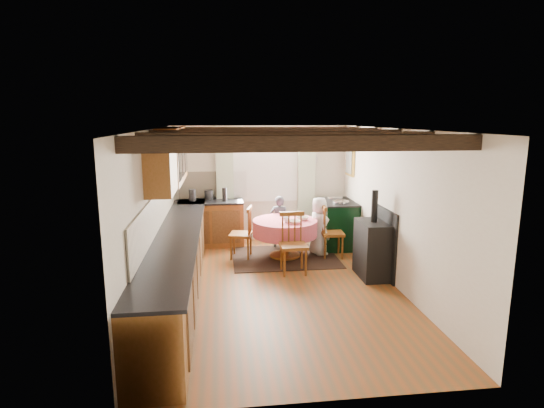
{
  "coord_description": "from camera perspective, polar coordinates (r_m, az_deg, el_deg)",
  "views": [
    {
      "loc": [
        -0.85,
        -6.23,
        2.56
      ],
      "look_at": [
        0.0,
        0.8,
        1.15
      ],
      "focal_mm": 28.72,
      "sensor_mm": 36.0,
      "label": 1
    }
  ],
  "objects": [
    {
      "name": "beam_d",
      "position": [
        7.28,
        -0.19,
        9.3
      ],
      "size": [
        3.6,
        0.16,
        0.16
      ],
      "primitive_type": "cube",
      "color": "#352416",
      "rests_on": "ceiling"
    },
    {
      "name": "ceiling",
      "position": [
        6.29,
        0.89,
        9.81
      ],
      "size": [
        3.6,
        5.5,
        0.0
      ],
      "primitive_type": "cube",
      "color": "white",
      "rests_on": "ground"
    },
    {
      "name": "worktop_left",
      "position": [
        6.48,
        -12.27,
        -3.85
      ],
      "size": [
        0.64,
        5.3,
        0.04
      ],
      "primitive_type": "cube",
      "color": "black",
      "rests_on": "base_cabinet_left"
    },
    {
      "name": "chair_right",
      "position": [
        8.16,
        7.93,
        -3.55
      ],
      "size": [
        0.47,
        0.45,
        0.98
      ],
      "primitive_type": null,
      "rotation": [
        0.0,
        0.0,
        1.5
      ],
      "color": "brown",
      "rests_on": "floor"
    },
    {
      "name": "rug",
      "position": [
        8.17,
        1.68,
        -6.97
      ],
      "size": [
        1.93,
        1.5,
        0.01
      ],
      "primitive_type": "cube",
      "color": "black",
      "rests_on": "floor"
    },
    {
      "name": "wall_plate",
      "position": [
        9.19,
        5.1,
        5.84
      ],
      "size": [
        0.3,
        0.02,
        0.3
      ],
      "primitive_type": "cylinder",
      "rotation": [
        1.57,
        0.0,
        0.0
      ],
      "color": "silver",
      "rests_on": "wall_back"
    },
    {
      "name": "splash_back",
      "position": [
        9.06,
        -7.77,
        2.52
      ],
      "size": [
        1.4,
        0.02,
        0.55
      ],
      "primitive_type": "cube",
      "color": "beige",
      "rests_on": "wall_back"
    },
    {
      "name": "canister_slim",
      "position": [
        8.72,
        -6.23,
        1.25
      ],
      "size": [
        0.1,
        0.1,
        0.27
      ],
      "primitive_type": "cylinder",
      "color": "#262628",
      "rests_on": "worktop_back"
    },
    {
      "name": "bowl_b",
      "position": [
        7.98,
        4.04,
        -1.88
      ],
      "size": [
        0.3,
        0.3,
        0.07
      ],
      "primitive_type": "imported",
      "rotation": [
        0.0,
        0.0,
        4.17
      ],
      "color": "silver",
      "rests_on": "dining_table"
    },
    {
      "name": "wall_back",
      "position": [
        9.12,
        -1.47,
        2.68
      ],
      "size": [
        3.6,
        0.0,
        2.4
      ],
      "primitive_type": "cube",
      "color": "silver",
      "rests_on": "ground"
    },
    {
      "name": "splash_left",
      "position": [
        6.73,
        -14.69,
        -0.76
      ],
      "size": [
        0.02,
        4.5,
        0.55
      ],
      "primitive_type": "cube",
      "color": "beige",
      "rests_on": "wall_left"
    },
    {
      "name": "bowl_a",
      "position": [
        7.73,
        2.94,
        -2.35
      ],
      "size": [
        0.31,
        0.31,
        0.06
      ],
      "primitive_type": "imported",
      "rotation": [
        0.0,
        0.0,
        3.62
      ],
      "color": "silver",
      "rests_on": "dining_table"
    },
    {
      "name": "wall_cabinet_glass",
      "position": [
        7.5,
        -12.92,
        6.31
      ],
      "size": [
        0.34,
        1.8,
        0.9
      ],
      "primitive_type": "cube",
      "color": "brown",
      "rests_on": "wall_left"
    },
    {
      "name": "chair_near",
      "position": [
        7.23,
        2.84,
        -5.21
      ],
      "size": [
        0.44,
        0.46,
        1.02
      ],
      "primitive_type": null,
      "rotation": [
        0.0,
        0.0,
        0.01
      ],
      "color": "brown",
      "rests_on": "floor"
    },
    {
      "name": "canister_tall",
      "position": [
        8.83,
        -10.41,
        1.16
      ],
      "size": [
        0.14,
        0.14,
        0.24
      ],
      "primitive_type": "cylinder",
      "color": "#262628",
      "rests_on": "worktop_back"
    },
    {
      "name": "base_cabinet_back",
      "position": [
        8.94,
        -7.99,
        -2.58
      ],
      "size": [
        1.3,
        0.6,
        0.88
      ],
      "primitive_type": "cube",
      "color": "brown",
      "rests_on": "floor"
    },
    {
      "name": "child_far",
      "position": [
        8.65,
        0.96,
        -2.35
      ],
      "size": [
        0.44,
        0.34,
        1.05
      ],
      "primitive_type": "imported",
      "rotation": [
        0.0,
        0.0,
        2.88
      ],
      "color": "#3B414B",
      "rests_on": "floor"
    },
    {
      "name": "chair_left",
      "position": [
        8.05,
        -4.11,
        -3.74
      ],
      "size": [
        0.51,
        0.5,
        0.96
      ],
      "primitive_type": null,
      "rotation": [
        0.0,
        0.0,
        -1.79
      ],
      "color": "brown",
      "rests_on": "floor"
    },
    {
      "name": "curtain_right",
      "position": [
        9.18,
        4.51,
        2.07
      ],
      "size": [
        0.35,
        0.1,
        2.1
      ],
      "primitive_type": "cube",
      "color": "beige",
      "rests_on": "wall_back"
    },
    {
      "name": "dining_table",
      "position": [
        8.06,
        1.7,
        -4.6
      ],
      "size": [
        1.19,
        1.19,
        0.72
      ],
      "primitive_type": null,
      "color": "#EF5377",
      "rests_on": "floor"
    },
    {
      "name": "wall_picture",
      "position": [
        8.96,
        10.18,
        5.58
      ],
      "size": [
        0.04,
        0.5,
        0.6
      ],
      "primitive_type": "cube",
      "color": "gold",
      "rests_on": "wall_right"
    },
    {
      "name": "beam_e",
      "position": [
        8.28,
        -1.01,
        9.53
      ],
      "size": [
        3.6,
        0.16,
        0.16
      ],
      "primitive_type": "cube",
      "color": "#352416",
      "rests_on": "ceiling"
    },
    {
      "name": "beam_c",
      "position": [
        6.29,
        0.88,
        8.99
      ],
      "size": [
        3.6,
        0.16,
        0.16
      ],
      "primitive_type": "cube",
      "color": "#352416",
      "rests_on": "ceiling"
    },
    {
      "name": "cast_iron_stove",
      "position": [
        7.2,
        13.12,
        -3.88
      ],
      "size": [
        0.43,
        0.72,
        1.43
      ],
      "primitive_type": null,
      "color": "black",
      "rests_on": "floor"
    },
    {
      "name": "base_cabinet_left",
      "position": [
        6.61,
        -12.28,
        -7.7
      ],
      "size": [
        0.6,
        5.3,
        0.88
      ],
      "primitive_type": "cube",
      "color": "brown",
      "rests_on": "floor"
    },
    {
      "name": "cup",
      "position": [
        7.77,
        1.91,
        -2.1
      ],
      "size": [
        0.12,
        0.12,
        0.1
      ],
      "primitive_type": "imported",
      "rotation": [
        0.0,
        0.0,
        6.23
      ],
      "color": "silver",
      "rests_on": "dining_table"
    },
    {
      "name": "wall_left",
      "position": [
        6.45,
        -15.21,
        -1.31
      ],
      "size": [
        0.0,
        5.5,
        2.4
      ],
      "primitive_type": "cube",
      "color": "silver",
      "rests_on": "ground"
    },
    {
      "name": "aga_range",
      "position": [
        8.86,
        8.5,
        -2.51
      ],
      "size": [
        0.66,
        1.02,
        0.94
      ],
      "primitive_type": null,
      "color": "black",
      "rests_on": "floor"
    },
    {
      "name": "canister_wide",
      "position": [
        8.93,
        -8.29,
        1.2
      ],
      "size": [
        0.18,
        0.18,
        0.2
      ],
      "primitive_type": "cylinder",
      "color": "#262628",
      "rests_on": "worktop_back"
    },
    {
      "name": "curtain_left",
      "position": [
        9.0,
        -6.17,
        1.86
      ],
      "size": [
        0.35,
        0.1,
        2.1
      ],
      "primitive_type": "cube",
      "color": "beige",
      "rests_on": "wall_back"
    },
    {
      "name": "worktop_back",
      "position": [
        8.82,
        -8.07,
        0.3
      ],
      "size": [
        1.3,
        0.64,
        0.04
      ],
      "primitive_type": "cube",
      "color": "black",
      "rests_on": "base_cabinet_back"
    },
    {
      "name": "wall_cabinet_solid",
      "position": [
        6.02,
        -14.35,
        4.62
      ],
      "size": [
        0.34,
        0.9,
        0.7
      ],
      "primitive_type": "cube",
      "color": "brown",
      "rests_on": "wall_left"
    },
    {
      "name": "beam_b",
      "position": [
        5.3,
        2.36,
        8.56
      ],
      "size": [
        3.6,
        0.16,
        0.16
      ],
      "primitive_type": "cube",
      "color": "#352416",
      "rests_on": "ceiling"
    },
    {
      "name": "wall_right",
      "position": [
        6.9,
        15.83,
        -0.53
      ],
      "size": [
        0.0,
        5.5,
        2.4
      ],
      "primitive_type": "cube",
      "color": "silver",
      "rests_on": "ground"
    },
    {
      "name": "child_right",
      "position": [
        8.24,
        6.17,
        -2.92
      ],
      "size": [
        0.47,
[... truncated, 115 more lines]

